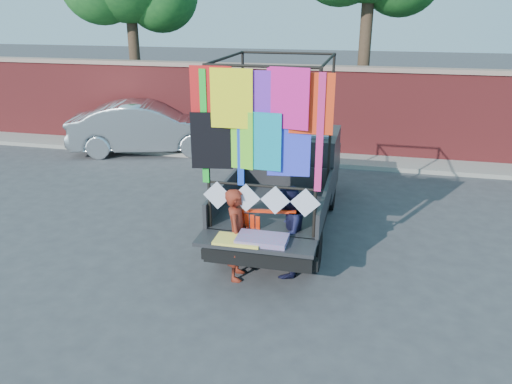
% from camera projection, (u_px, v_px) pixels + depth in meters
% --- Properties ---
extents(ground, '(90.00, 90.00, 0.00)m').
position_uv_depth(ground, '(279.00, 263.00, 8.68)').
color(ground, '#38383A').
rests_on(ground, ground).
extents(brick_wall, '(30.00, 0.45, 2.61)m').
position_uv_depth(brick_wall, '(324.00, 111.00, 14.60)').
color(brick_wall, maroon).
rests_on(brick_wall, ground).
extents(curb, '(30.00, 1.20, 0.12)m').
position_uv_depth(curb, '(320.00, 159.00, 14.40)').
color(curb, gray).
rests_on(curb, ground).
extents(pickup_truck, '(2.17, 5.45, 3.43)m').
position_uv_depth(pickup_truck, '(289.00, 178.00, 10.32)').
color(pickup_truck, black).
rests_on(pickup_truck, ground).
extents(sedan, '(4.88, 2.89, 1.52)m').
position_uv_depth(sedan, '(149.00, 127.00, 15.04)').
color(sedan, silver).
rests_on(sedan, ground).
extents(woman, '(0.43, 0.60, 1.54)m').
position_uv_depth(woman, '(237.00, 234.00, 7.98)').
color(woman, maroon).
rests_on(woman, ground).
extents(man, '(0.74, 0.87, 1.54)m').
position_uv_depth(man, '(287.00, 232.00, 8.06)').
color(man, '#141532').
rests_on(man, ground).
extents(streamer_bundle, '(1.06, 0.19, 0.73)m').
position_uv_depth(streamer_bundle, '(255.00, 223.00, 7.97)').
color(streamer_bundle, red).
rests_on(streamer_bundle, ground).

